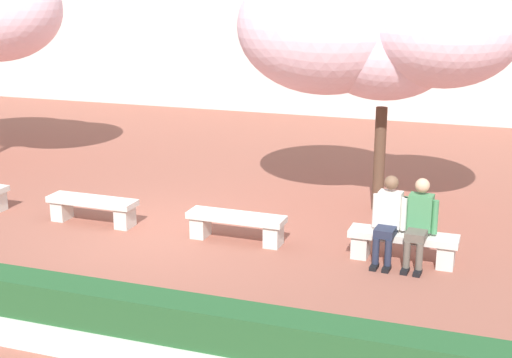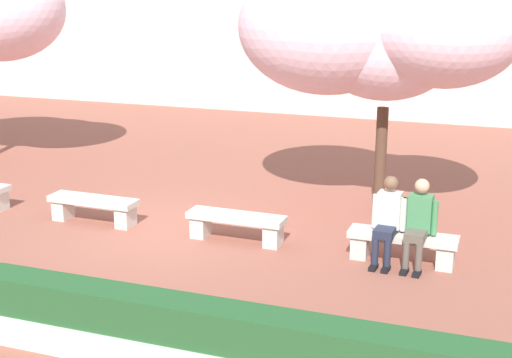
% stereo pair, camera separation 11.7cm
% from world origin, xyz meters
% --- Properties ---
extents(ground_plane, '(100.00, 100.00, 0.00)m').
position_xyz_m(ground_plane, '(0.00, 0.00, 0.00)').
color(ground_plane, '#8E5142').
extents(stone_bench_near_west, '(1.59, 0.44, 0.45)m').
position_xyz_m(stone_bench_near_west, '(-1.31, 0.00, 0.30)').
color(stone_bench_near_west, beige).
rests_on(stone_bench_near_west, ground).
extents(stone_bench_center, '(1.59, 0.44, 0.45)m').
position_xyz_m(stone_bench_center, '(1.31, 0.00, 0.30)').
color(stone_bench_center, beige).
rests_on(stone_bench_center, ground).
extents(stone_bench_near_east, '(1.59, 0.44, 0.45)m').
position_xyz_m(stone_bench_near_east, '(3.94, 0.00, 0.30)').
color(stone_bench_near_east, beige).
rests_on(stone_bench_near_east, ground).
extents(person_seated_left, '(0.51, 0.70, 1.29)m').
position_xyz_m(person_seated_left, '(3.71, -0.05, 0.70)').
color(person_seated_left, black).
rests_on(person_seated_left, ground).
extents(person_seated_right, '(0.51, 0.70, 1.29)m').
position_xyz_m(person_seated_right, '(4.15, -0.05, 0.70)').
color(person_seated_right, black).
rests_on(person_seated_right, ground).
extents(cherry_tree_main, '(4.79, 2.81, 4.42)m').
position_xyz_m(cherry_tree_main, '(2.95, 2.22, 3.17)').
color(cherry_tree_main, '#513828').
rests_on(cherry_tree_main, ground).
extents(planter_hedge_foreground, '(14.05, 0.50, 0.80)m').
position_xyz_m(planter_hedge_foreground, '(0.00, -3.82, 0.39)').
color(planter_hedge_foreground, beige).
rests_on(planter_hedge_foreground, ground).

